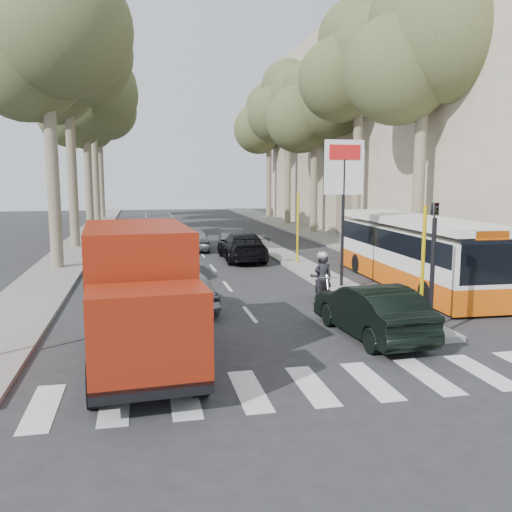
% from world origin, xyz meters
% --- Properties ---
extents(ground, '(120.00, 120.00, 0.00)m').
position_xyz_m(ground, '(0.00, 0.00, 0.00)').
color(ground, '#28282B').
rests_on(ground, ground).
extents(sidewalk_right, '(3.20, 70.00, 0.12)m').
position_xyz_m(sidewalk_right, '(8.60, 25.00, 0.06)').
color(sidewalk_right, gray).
rests_on(sidewalk_right, ground).
extents(median_left, '(2.40, 64.00, 0.12)m').
position_xyz_m(median_left, '(-8.00, 28.00, 0.06)').
color(median_left, gray).
rests_on(median_left, ground).
extents(traffic_island, '(1.50, 26.00, 0.16)m').
position_xyz_m(traffic_island, '(3.25, 11.00, 0.08)').
color(traffic_island, gray).
rests_on(traffic_island, ground).
extents(building_far, '(11.00, 20.00, 16.00)m').
position_xyz_m(building_far, '(15.50, 34.00, 8.00)').
color(building_far, '#B7A88E').
rests_on(building_far, ground).
extents(billboard, '(1.50, 12.10, 5.60)m').
position_xyz_m(billboard, '(3.25, 5.00, 3.70)').
color(billboard, yellow).
rests_on(billboard, ground).
extents(traffic_light_island, '(0.16, 0.41, 3.60)m').
position_xyz_m(traffic_light_island, '(3.25, -1.50, 2.49)').
color(traffic_light_island, black).
rests_on(traffic_light_island, ground).
extents(tree_l_a, '(7.40, 7.20, 14.10)m').
position_xyz_m(tree_l_a, '(-7.87, 12.11, 10.38)').
color(tree_l_a, '#6B604C').
rests_on(tree_l_a, ground).
extents(tree_l_b, '(7.40, 7.20, 14.88)m').
position_xyz_m(tree_l_b, '(-7.97, 20.11, 11.07)').
color(tree_l_b, '#6B604C').
rests_on(tree_l_b, ground).
extents(tree_l_c, '(7.40, 7.20, 13.71)m').
position_xyz_m(tree_l_c, '(-7.77, 28.11, 10.04)').
color(tree_l_c, '#6B604C').
rests_on(tree_l_c, ground).
extents(tree_l_d, '(7.40, 7.20, 15.66)m').
position_xyz_m(tree_l_d, '(-7.87, 36.11, 11.76)').
color(tree_l_d, '#6B604C').
rests_on(tree_l_d, ground).
extents(tree_l_e, '(7.40, 7.20, 14.49)m').
position_xyz_m(tree_l_e, '(-7.97, 44.11, 10.73)').
color(tree_l_e, '#6B604C').
rests_on(tree_l_e, ground).
extents(tree_r_a, '(7.40, 7.20, 14.10)m').
position_xyz_m(tree_r_a, '(9.13, 10.11, 10.38)').
color(tree_r_a, '#6B604C').
rests_on(tree_r_a, ground).
extents(tree_r_b, '(7.40, 7.20, 15.27)m').
position_xyz_m(tree_r_b, '(9.23, 18.11, 11.42)').
color(tree_r_b, '#6B604C').
rests_on(tree_r_b, ground).
extents(tree_r_c, '(7.40, 7.20, 13.32)m').
position_xyz_m(tree_r_c, '(9.03, 26.11, 9.69)').
color(tree_r_c, '#6B604C').
rests_on(tree_r_c, ground).
extents(tree_r_d, '(7.40, 7.20, 14.88)m').
position_xyz_m(tree_r_d, '(9.13, 34.11, 11.07)').
color(tree_r_d, '#6B604C').
rests_on(tree_r_d, ground).
extents(tree_r_e, '(7.40, 7.20, 14.10)m').
position_xyz_m(tree_r_e, '(9.23, 42.11, 10.38)').
color(tree_r_e, '#6B604C').
rests_on(tree_r_e, ground).
extents(silver_hatchback, '(1.91, 3.93, 1.29)m').
position_xyz_m(silver_hatchback, '(-2.72, 3.13, 0.65)').
color(silver_hatchback, '#96999D').
rests_on(silver_hatchback, ground).
extents(dark_hatchback, '(1.86, 4.47, 1.44)m').
position_xyz_m(dark_hatchback, '(1.80, -1.00, 0.72)').
color(dark_hatchback, black).
rests_on(dark_hatchback, ground).
extents(queue_car_a, '(2.23, 4.47, 1.22)m').
position_xyz_m(queue_car_a, '(-3.06, 9.64, 0.61)').
color(queue_car_a, '#4F5157').
rests_on(queue_car_a, ground).
extents(queue_car_b, '(2.08, 5.03, 1.46)m').
position_xyz_m(queue_car_b, '(0.88, 13.00, 0.73)').
color(queue_car_b, black).
rests_on(queue_car_b, ground).
extents(queue_car_c, '(1.54, 3.78, 1.28)m').
position_xyz_m(queue_car_c, '(-1.10, 17.34, 0.64)').
color(queue_car_c, '#94979B').
rests_on(queue_car_c, ground).
extents(queue_car_d, '(1.65, 3.94, 1.27)m').
position_xyz_m(queue_car_d, '(1.05, 17.37, 0.63)').
color(queue_car_d, '#4E5256').
rests_on(queue_car_d, ground).
extents(queue_car_e, '(2.25, 5.08, 1.45)m').
position_xyz_m(queue_car_e, '(-4.46, 9.15, 0.72)').
color(queue_car_e, black).
rests_on(queue_car_e, ground).
extents(red_truck, '(2.60, 6.00, 3.13)m').
position_xyz_m(red_truck, '(-4.21, -1.96, 1.65)').
color(red_truck, black).
rests_on(red_truck, ground).
extents(city_bus, '(2.63, 10.51, 2.75)m').
position_xyz_m(city_bus, '(6.20, 5.18, 1.45)').
color(city_bus, '#D1530B').
rests_on(city_bus, ground).
extents(motorcycle, '(0.80, 2.08, 1.77)m').
position_xyz_m(motorcycle, '(1.86, 3.22, 0.80)').
color(motorcycle, black).
rests_on(motorcycle, ground).
extents(pedestrian_near, '(1.02, 1.00, 1.64)m').
position_xyz_m(pedestrian_near, '(8.64, 9.15, 0.94)').
color(pedestrian_near, '#403651').
rests_on(pedestrian_near, sidewalk_right).
extents(pedestrian_far, '(1.18, 0.94, 1.67)m').
position_xyz_m(pedestrian_far, '(8.72, 6.13, 0.96)').
color(pedestrian_far, '#6C5C51').
rests_on(pedestrian_far, sidewalk_right).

